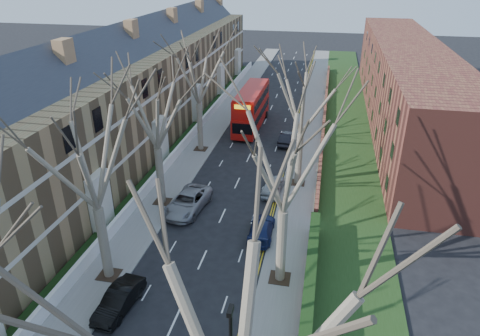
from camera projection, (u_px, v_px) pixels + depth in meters
The scene contains 18 objects.
pavement_left at pixel (222, 118), 58.16m from camera, with size 3.00×102.00×0.12m, color slate.
pavement_right at pixel (311, 124), 55.97m from camera, with size 3.00×102.00×0.12m, color slate.
terrace_left at pixel (141, 91), 50.12m from camera, with size 9.70×78.00×13.60m.
flats_right at pixel (404, 84), 55.25m from camera, with size 13.97×54.00×10.00m.
front_wall_left at pixel (192, 134), 51.17m from camera, with size 0.30×78.00×1.00m.
grass_verge_right at pixel (346, 126), 55.12m from camera, with size 6.00×102.00×0.06m.
tree_left_mid at pixel (88, 147), 24.90m from camera, with size 10.50×10.50×14.71m.
tree_left_far at pixel (153, 102), 33.84m from camera, with size 10.15×10.15×14.22m.
tree_left_dist at pixel (197, 65), 44.26m from camera, with size 10.50×10.50×14.71m.
tree_right_near at pixel (234, 332), 12.12m from camera, with size 10.85×10.85×15.20m.
tree_right_mid at pixel (286, 150), 24.58m from camera, with size 10.50×10.50×14.71m.
tree_right_far at pixel (303, 90), 37.04m from camera, with size 10.15×10.15×14.22m.
double_decker_bus at pixel (251, 109), 54.15m from camera, with size 3.07×11.76×4.88m.
car_left_mid at pixel (119, 300), 26.07m from camera, with size 1.48×4.23×1.39m, color black.
car_left_far at pixel (188, 202), 36.48m from camera, with size 2.64×5.72×1.59m, color gray.
car_right_near at pixel (261, 229), 33.09m from camera, with size 1.83×4.50×1.31m, color #16214F.
car_right_mid at pixel (273, 185), 39.26m from camera, with size 1.71×4.25×1.45m, color #9A9EA2.
car_right_far at pixel (287, 138), 49.72m from camera, with size 1.49×4.28×1.41m, color black.
Camera 1 is at (7.66, -14.64, 19.36)m, focal length 32.00 mm.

